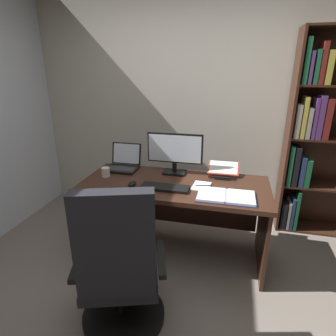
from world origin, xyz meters
TOP-DOWN VIEW (x-y plane):
  - ground_plane at (0.00, 0.00)m, footprint 6.01×6.01m
  - wall_back at (0.00, 1.87)m, footprint 4.61×0.12m
  - desk at (-0.10, 0.91)m, footprint 1.70×0.76m
  - bookshelf at (1.29, 1.64)m, footprint 0.94×0.31m
  - office_chair at (-0.26, -0.11)m, footprint 0.70×0.62m
  - monitor at (-0.15, 1.08)m, footprint 0.55×0.16m
  - laptop at (-0.70, 1.09)m, footprint 0.32×0.30m
  - keyboard at (-0.15, 0.68)m, footprint 0.42×0.15m
  - computer_mouse at (-0.45, 0.68)m, footprint 0.06×0.10m
  - reading_stand_with_book at (0.32, 1.13)m, footprint 0.29×0.26m
  - open_binder at (0.37, 0.63)m, footprint 0.47×0.28m
  - notepad at (0.15, 0.80)m, footprint 0.17×0.22m
  - pen at (0.17, 0.80)m, footprint 0.14×0.04m
  - coffee_mug at (-0.78, 0.83)m, footprint 0.08×0.08m

SIDE VIEW (x-z plane):
  - ground_plane at x=0.00m, z-range 0.00..0.00m
  - office_chair at x=-0.26m, z-range -0.09..1.03m
  - desk at x=-0.10m, z-range 0.17..0.93m
  - notepad at x=0.15m, z-range 0.75..0.76m
  - open_binder at x=0.37m, z-range 0.75..0.78m
  - keyboard at x=-0.15m, z-range 0.75..0.78m
  - pen at x=0.17m, z-range 0.76..0.77m
  - computer_mouse at x=-0.45m, z-range 0.75..0.79m
  - coffee_mug at x=-0.78m, z-range 0.75..0.84m
  - laptop at x=-0.70m, z-range 0.68..0.93m
  - reading_stand_with_book at x=0.32m, z-range 0.76..0.87m
  - monitor at x=-0.15m, z-range 0.76..1.17m
  - bookshelf at x=1.29m, z-range -0.01..2.11m
  - wall_back at x=0.00m, z-range 0.00..2.83m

